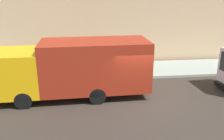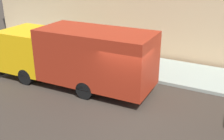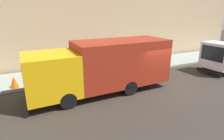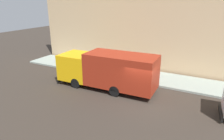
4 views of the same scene
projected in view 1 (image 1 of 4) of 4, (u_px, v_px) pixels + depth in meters
The scene contains 6 objects.
ground at pixel (138, 100), 12.61m from camera, with size 80.00×80.00×0.00m, color #362D26.
sidewalk at pixel (123, 70), 17.07m from camera, with size 3.51×30.00×0.17m, color #94A298.
large_utility_truck at pixel (73, 67), 12.57m from camera, with size 2.79×8.42×3.02m.
pedestrian_walking at pixel (44, 64), 15.22m from camera, with size 0.48×0.48×1.68m.
pedestrian_standing at pixel (24, 57), 16.79m from camera, with size 0.47×0.47×1.62m.
street_sign_post at pixel (67, 56), 14.99m from camera, with size 0.44×0.08×2.38m.
Camera 1 is at (-11.25, 2.63, 5.46)m, focal length 38.41 mm.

